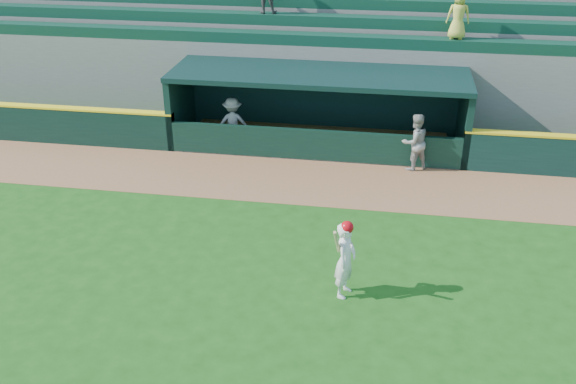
{
  "coord_description": "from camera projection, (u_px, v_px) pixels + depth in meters",
  "views": [
    {
      "loc": [
        2.17,
        -11.81,
        8.15
      ],
      "look_at": [
        0.0,
        1.6,
        1.3
      ],
      "focal_mm": 40.0,
      "sensor_mm": 36.0,
      "label": 1
    }
  ],
  "objects": [
    {
      "name": "ground",
      "position": [
        277.0,
        275.0,
        14.39
      ],
      "size": [
        120.0,
        120.0,
        0.0
      ],
      "primitive_type": "plane",
      "color": "#184912",
      "rests_on": "ground"
    },
    {
      "name": "warning_track",
      "position": [
        306.0,
        181.0,
        18.7
      ],
      "size": [
        40.0,
        3.0,
        0.01
      ],
      "primitive_type": "cube",
      "color": "brown",
      "rests_on": "ground"
    },
    {
      "name": "dugout_player_front",
      "position": [
        415.0,
        142.0,
        19.11
      ],
      "size": [
        1.07,
        1.0,
        1.75
      ],
      "primitive_type": "imported",
      "rotation": [
        0.0,
        0.0,
        3.67
      ],
      "color": "gray",
      "rests_on": "ground"
    },
    {
      "name": "dugout_player_inside",
      "position": [
        233.0,
        123.0,
        20.7
      ],
      "size": [
        1.19,
        0.86,
        1.66
      ],
      "primitive_type": "imported",
      "rotation": [
        0.0,
        0.0,
        3.39
      ],
      "color": "#A09F9A",
      "rests_on": "ground"
    },
    {
      "name": "dugout",
      "position": [
        319.0,
        103.0,
        20.83
      ],
      "size": [
        9.4,
        2.8,
        2.46
      ],
      "color": "slate",
      "rests_on": "ground"
    },
    {
      "name": "batter_at_plate",
      "position": [
        345.0,
        259.0,
        13.36
      ],
      "size": [
        0.56,
        0.84,
        1.79
      ],
      "color": "white",
      "rests_on": "ground"
    },
    {
      "name": "stands",
      "position": [
        333.0,
        38.0,
        24.39
      ],
      "size": [
        34.5,
        6.25,
        7.62
      ],
      "color": "slate",
      "rests_on": "ground"
    }
  ]
}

